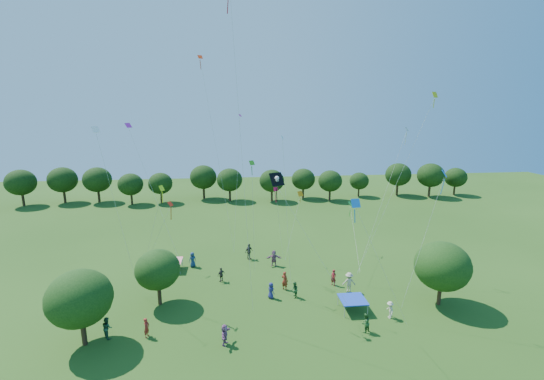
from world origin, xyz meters
The scene contains 38 objects.
near_tree_west centered at (-14.21, 11.98, 3.75)m, with size 4.61×4.61×5.83m.
near_tree_north centered at (-9.77, 17.30, 3.34)m, with size 3.92×3.92×5.11m.
near_tree_east centered at (15.11, 14.61, 3.67)m, with size 4.77×4.77×5.82m.
treeline centered at (-1.73, 55.43, 4.09)m, with size 88.01×8.77×6.77m.
tent_red_stripe centered at (-9.85, 24.45, 1.04)m, with size 2.20×2.20×1.10m.
tent_blue centered at (7.08, 14.43, 1.04)m, with size 2.20×2.20×1.10m.
crowd_person_0 centered at (0.25, 17.28, 0.77)m, with size 0.76×0.41×1.54m, color navy.
crowd_person_1 centered at (6.68, 19.14, 0.82)m, with size 0.61×0.39×1.64m, color maroon.
crowd_person_2 centered at (-12.79, 12.67, 0.84)m, with size 0.83×0.45×1.69m, color #225134.
crowd_person_3 centered at (9.79, 12.95, 0.74)m, with size 0.97×0.44×1.49m, color #BEB998.
crowd_person_4 centered at (-4.41, 21.15, 0.75)m, with size 0.89×0.40×1.51m, color #403A33.
crowd_person_5 centered at (-3.86, 10.87, 0.81)m, with size 1.52×0.54×1.63m, color #8A5080.
crowd_person_6 centered at (-11.90, 21.26, 0.91)m, with size 0.90×0.49×1.83m, color #1C1D51.
crowd_person_7 centered at (-9.82, 12.44, 0.78)m, with size 0.58×0.38×1.57m, color maroon.
crowd_person_8 centered at (2.44, 17.15, 0.77)m, with size 0.76×0.41×1.53m, color #225027.
crowd_person_9 centered at (7.80, 17.73, 0.97)m, with size 1.27×0.57×1.95m, color #B0A38D.
crowd_person_10 centered at (-1.37, 26.54, 0.94)m, with size 1.10×0.50×1.88m, color #433835.
crowd_person_11 centered at (1.32, 24.41, 0.90)m, with size 1.68×0.60×1.81m, color #8B5171.
crowd_person_12 centered at (-7.68, 25.09, 0.85)m, with size 0.84×0.45×1.70m, color navy.
crowd_person_13 centered at (1.75, 18.80, 0.93)m, with size 0.70×0.45×1.87m, color maroon.
crowd_person_14 centered at (7.06, 11.26, 0.79)m, with size 0.78×0.42×1.58m, color #235223.
pirate_kite centered at (0.62, 15.07, 11.44)m, with size 6.35×2.66×10.81m.
red_high_kite centered at (-2.73, 14.40, 21.95)m, with size 1.66×2.02×26.22m.
small_kite_0 centered at (-8.85, 16.98, 7.89)m, with size 4.02×2.81×8.35m.
small_kite_1 centered at (4.20, 25.32, 7.14)m, with size 2.41×3.08×6.91m.
small_kite_2 centered at (-9.43, 17.54, 8.94)m, with size 3.18×2.64×9.61m.
small_kite_3 centered at (-1.21, 19.87, 10.12)m, with size 0.57×0.91×11.23m.
small_kite_4 centered at (12.83, 12.62, 10.66)m, with size 3.07×0.74×11.25m.
small_kite_5 centered at (-13.33, 27.77, 12.78)m, with size 5.93×5.57×14.38m.
small_kite_6 centered at (-13.54, 17.83, 12.70)m, with size 1.95×2.18×14.49m.
small_kite_7 centered at (1.50, 17.06, 10.32)m, with size 1.00×0.36×13.66m.
small_kite_8 centered at (1.39, 22.23, 7.75)m, with size 1.23×1.29×8.20m.
small_kite_9 centered at (-5.30, 26.75, 16.70)m, with size 3.39×1.73×21.36m.
small_kite_10 centered at (14.11, 19.06, 14.69)m, with size 6.69×0.47×17.39m.
small_kite_11 centered at (10.81, 26.84, 5.32)m, with size 2.01×9.18×4.97m.
small_kite_12 centered at (5.47, 8.45, 9.65)m, with size 5.38×1.84×10.27m.
small_kite_13 centered at (-2.37, 28.61, 11.48)m, with size 1.32×4.33×15.30m.
small_kite_14 centered at (13.35, 21.43, 11.99)m, with size 5.88×3.66×14.09m.
Camera 1 is at (-2.93, -13.29, 17.03)m, focal length 24.00 mm.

